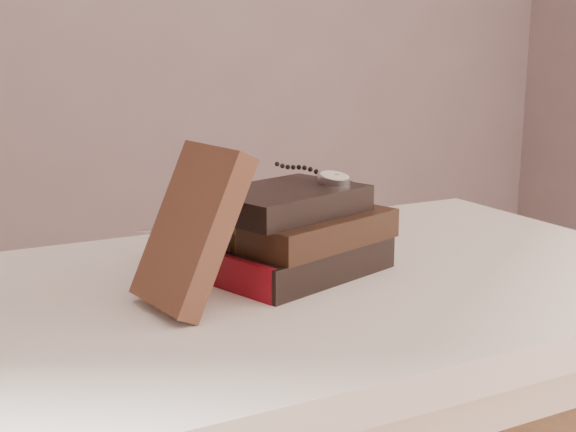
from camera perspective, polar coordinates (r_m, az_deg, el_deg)
table at (r=0.98m, az=0.87°, el=-9.77°), size 1.00×0.60×0.75m
book_stack at (r=0.96m, az=0.59°, el=-1.32°), size 0.26×0.21×0.11m
journal at (r=0.83m, az=-7.27°, el=-0.92°), size 0.12×0.13×0.18m
pocket_watch at (r=0.98m, az=3.23°, el=2.96°), size 0.06×0.15×0.02m
eyeglasses at (r=0.95m, az=-5.92°, el=-0.73°), size 0.12×0.13×0.04m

